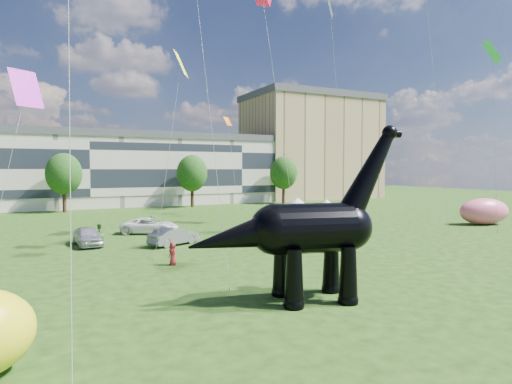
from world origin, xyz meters
name	(u,v)px	position (x,y,z in m)	size (l,w,h in m)	color
ground	(359,294)	(0.00, 0.00, 0.00)	(220.00, 220.00, 0.00)	#16330C
terrace_row	(87,172)	(-8.00, 62.00, 6.00)	(78.00, 11.00, 12.00)	beige
apartment_block	(310,149)	(40.00, 65.00, 11.00)	(28.00, 18.00, 22.00)	tan
tree_mid_left	(64,171)	(-12.00, 53.00, 6.29)	(5.20, 5.20, 9.44)	#382314
tree_mid_right	(192,170)	(8.00, 53.00, 6.29)	(5.20, 5.20, 9.44)	#382314
tree_far_right	(284,170)	(26.00, 53.00, 6.29)	(5.20, 5.20, 9.44)	#382314
dinosaur_sculpture	(305,231)	(-3.09, 0.45, 3.44)	(11.16, 4.17, 9.10)	black
car_silver	(87,236)	(-11.41, 21.43, 0.82)	(1.93, 4.80, 1.64)	silver
car_grey	(174,236)	(-4.73, 18.47, 0.76)	(1.60, 4.59, 1.51)	gray
car_white	(150,226)	(-5.15, 25.93, 0.80)	(2.64, 5.72, 1.59)	white
car_dark	(278,219)	(9.31, 25.28, 0.76)	(2.14, 5.27, 1.53)	#595960
gazebo_near	(327,206)	(17.13, 26.77, 1.89)	(4.31, 4.31, 2.69)	white
gazebo_far	(297,203)	(16.98, 33.45, 1.77)	(4.08, 4.08, 2.52)	white
inflatable_pink	(484,211)	(31.59, 15.62, 1.56)	(6.22, 3.11, 3.11)	#FE638C
visitors	(214,238)	(-2.37, 15.14, 0.88)	(51.15, 41.56, 1.87)	#38732E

